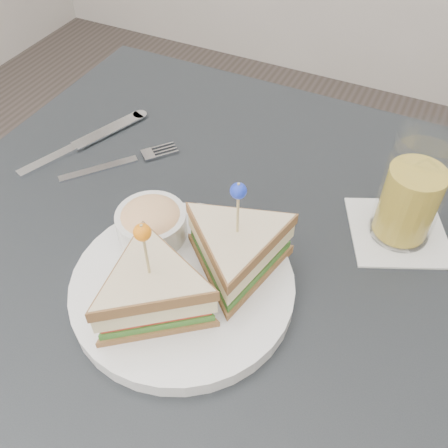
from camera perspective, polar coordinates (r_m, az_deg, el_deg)
table at (r=0.67m, az=-1.15°, el=-7.70°), size 0.80×0.80×0.75m
plate_meal at (r=0.55m, az=-4.13°, el=-5.09°), size 0.29×0.29×0.15m
cutlery_fork at (r=0.75m, az=-11.21°, el=7.06°), size 0.13×0.15×0.01m
cutlery_knife at (r=0.79m, az=-16.09°, el=8.75°), size 0.10×0.22×0.01m
drink_set at (r=0.63m, az=20.67°, el=3.25°), size 0.16×0.16×0.15m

